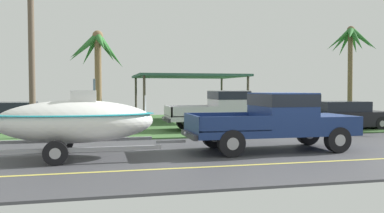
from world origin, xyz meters
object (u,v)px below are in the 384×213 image
object	(u,v)px
parked_sedan_far	(10,118)
utility_pole	(31,37)
palm_tree_mid	(98,54)
parked_sedan_near	(342,116)
pickup_truck_towing	(281,118)
parked_pickup_background	(228,108)
boat_on_trailer	(75,121)
carport_awning	(188,77)
palm_tree_near_left	(351,45)

from	to	relation	value
parked_sedan_far	utility_pole	xyz separation A→B (m)	(1.46, -2.97, 3.36)
palm_tree_mid	parked_sedan_near	bearing A→B (deg)	-16.77
parked_sedan_far	utility_pole	bearing A→B (deg)	-63.78
parked_sedan_near	pickup_truck_towing	bearing A→B (deg)	-137.65
pickup_truck_towing	palm_tree_mid	world-z (taller)	palm_tree_mid
parked_pickup_background	parked_sedan_near	distance (m)	5.73
palm_tree_mid	parked_sedan_far	bearing A→B (deg)	-163.81
utility_pole	parked_sedan_near	bearing A→B (deg)	2.38
pickup_truck_towing	parked_sedan_far	world-z (taller)	pickup_truck_towing
boat_on_trailer	parked_sedan_near	world-z (taller)	boat_on_trailer
carport_awning	boat_on_trailer	bearing A→B (deg)	-116.57
boat_on_trailer	carport_awning	bearing A→B (deg)	63.43
palm_tree_near_left	parked_pickup_background	bearing A→B (deg)	-155.48
parked_pickup_background	palm_tree_mid	xyz separation A→B (m)	(-6.06, 2.70, 2.71)
boat_on_trailer	parked_sedan_near	distance (m)	13.46
parked_pickup_background	palm_tree_mid	world-z (taller)	palm_tree_mid
palm_tree_near_left	parked_sedan_near	bearing A→B (deg)	-128.04
pickup_truck_towing	carport_awning	size ratio (longest dim) A/B	0.86
boat_on_trailer	palm_tree_near_left	size ratio (longest dim) A/B	0.95
boat_on_trailer	utility_pole	xyz separation A→B (m)	(-1.89, 4.81, 2.98)
parked_sedan_far	carport_awning	world-z (taller)	carport_awning
palm_tree_mid	parked_pickup_background	bearing A→B (deg)	-24.01
boat_on_trailer	carport_awning	xyz separation A→B (m)	(6.01, 12.02, 1.66)
parked_pickup_background	palm_tree_near_left	bearing A→B (deg)	24.52
palm_tree_near_left	utility_pole	size ratio (longest dim) A/B	0.78
pickup_truck_towing	parked_pickup_background	xyz separation A→B (m)	(0.27, 6.23, 0.02)
pickup_truck_towing	utility_pole	size ratio (longest dim) A/B	0.71
parked_sedan_far	carport_awning	xyz separation A→B (m)	(9.37, 4.24, 2.05)
boat_on_trailer	parked_sedan_near	size ratio (longest dim) A/B	1.33
boat_on_trailer	palm_tree_mid	bearing A→B (deg)	86.09
carport_awning	palm_tree_near_left	bearing A→B (deg)	-7.15
parked_sedan_near	palm_tree_mid	size ratio (longest dim) A/B	0.87
carport_awning	utility_pole	bearing A→B (deg)	-137.63
pickup_truck_towing	utility_pole	distance (m)	10.04
parked_pickup_background	parked_sedan_near	world-z (taller)	parked_pickup_background
palm_tree_near_left	parked_sedan_far	bearing A→B (deg)	-171.60
parked_sedan_near	palm_tree_mid	distance (m)	12.62
parked_pickup_background	palm_tree_mid	distance (m)	7.16
pickup_truck_towing	parked_pickup_background	distance (m)	6.24
parked_sedan_near	utility_pole	distance (m)	14.62
parked_sedan_near	utility_pole	size ratio (longest dim) A/B	0.56
palm_tree_near_left	utility_pole	distance (m)	19.31
pickup_truck_towing	palm_tree_mid	distance (m)	10.99
parked_pickup_background	carport_awning	distance (m)	6.06
parked_sedan_near	parked_sedan_far	bearing A→B (deg)	171.38
parked_pickup_background	parked_sedan_far	world-z (taller)	parked_pickup_background
utility_pole	palm_tree_mid	bearing A→B (deg)	58.71
parked_sedan_far	palm_tree_mid	world-z (taller)	palm_tree_mid
pickup_truck_towing	parked_sedan_near	xyz separation A→B (m)	(5.93, 5.40, -0.36)
carport_awning	palm_tree_near_left	xyz separation A→B (m)	(10.47, -1.31, 2.07)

